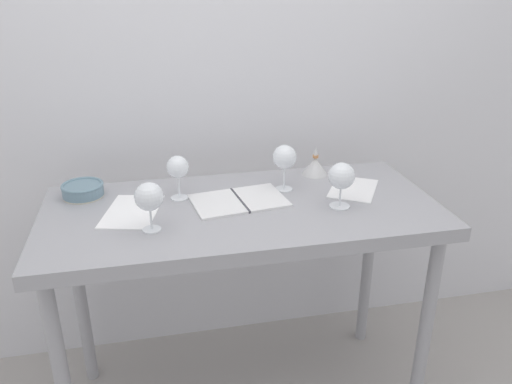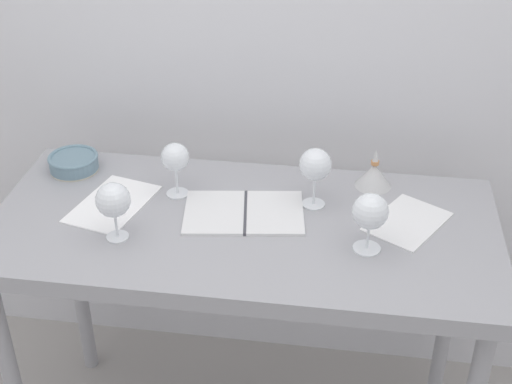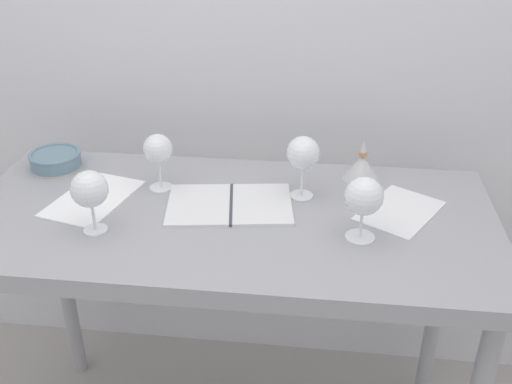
{
  "view_description": "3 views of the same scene",
  "coord_description": "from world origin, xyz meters",
  "px_view_note": "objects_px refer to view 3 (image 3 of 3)",
  "views": [
    {
      "loc": [
        -0.3,
        -1.62,
        1.66
      ],
      "look_at": [
        0.04,
        -0.04,
        0.97
      ],
      "focal_mm": 35.64,
      "sensor_mm": 36.0,
      "label": 1
    },
    {
      "loc": [
        0.27,
        -1.61,
        2.01
      ],
      "look_at": [
        0.03,
        0.02,
        0.99
      ],
      "focal_mm": 50.14,
      "sensor_mm": 36.0,
      "label": 2
    },
    {
      "loc": [
        0.23,
        -1.32,
        1.7
      ],
      "look_at": [
        0.07,
        0.01,
        0.96
      ],
      "focal_mm": 41.51,
      "sensor_mm": 36.0,
      "label": 3
    }
  ],
  "objects_px": {
    "wine_glass_far_left": "(158,150)",
    "tasting_bowl": "(55,159)",
    "open_notebook": "(230,204)",
    "tasting_sheet_upper": "(400,211)",
    "wine_glass_near_right": "(364,198)",
    "wine_glass_near_left": "(90,191)",
    "decanter_funnel": "(362,166)",
    "wine_glass_far_right": "(303,154)",
    "tasting_sheet_lower": "(93,198)"
  },
  "relations": [
    {
      "from": "wine_glass_near_right",
      "to": "tasting_sheet_upper",
      "type": "relative_size",
      "value": 0.7
    },
    {
      "from": "open_notebook",
      "to": "tasting_sheet_upper",
      "type": "xyz_separation_m",
      "value": [
        0.45,
        0.02,
        -0.0
      ]
    },
    {
      "from": "wine_glass_near_right",
      "to": "tasting_sheet_lower",
      "type": "bearing_deg",
      "value": 171.17
    },
    {
      "from": "wine_glass_far_left",
      "to": "tasting_sheet_lower",
      "type": "xyz_separation_m",
      "value": [
        -0.17,
        -0.08,
        -0.12
      ]
    },
    {
      "from": "wine_glass_near_left",
      "to": "tasting_sheet_lower",
      "type": "height_order",
      "value": "wine_glass_near_left"
    },
    {
      "from": "tasting_sheet_upper",
      "to": "decanter_funnel",
      "type": "height_order",
      "value": "decanter_funnel"
    },
    {
      "from": "wine_glass_far_left",
      "to": "tasting_bowl",
      "type": "height_order",
      "value": "wine_glass_far_left"
    },
    {
      "from": "wine_glass_near_left",
      "to": "decanter_funnel",
      "type": "distance_m",
      "value": 0.77
    },
    {
      "from": "wine_glass_far_left",
      "to": "tasting_sheet_upper",
      "type": "xyz_separation_m",
      "value": [
        0.66,
        -0.05,
        -0.12
      ]
    },
    {
      "from": "wine_glass_far_left",
      "to": "tasting_bowl",
      "type": "xyz_separation_m",
      "value": [
        -0.35,
        0.09,
        -0.09
      ]
    },
    {
      "from": "wine_glass_far_left",
      "to": "decanter_funnel",
      "type": "distance_m",
      "value": 0.58
    },
    {
      "from": "wine_glass_near_left",
      "to": "open_notebook",
      "type": "xyz_separation_m",
      "value": [
        0.31,
        0.16,
        -0.11
      ]
    },
    {
      "from": "wine_glass_far_right",
      "to": "open_notebook",
      "type": "bearing_deg",
      "value": -158.4
    },
    {
      "from": "wine_glass_far_left",
      "to": "decanter_funnel",
      "type": "xyz_separation_m",
      "value": [
        0.56,
        0.13,
        -0.08
      ]
    },
    {
      "from": "tasting_sheet_upper",
      "to": "tasting_bowl",
      "type": "distance_m",
      "value": 1.02
    },
    {
      "from": "open_notebook",
      "to": "tasting_sheet_lower",
      "type": "bearing_deg",
      "value": 172.95
    },
    {
      "from": "tasting_sheet_lower",
      "to": "wine_glass_near_left",
      "type": "bearing_deg",
      "value": -53.56
    },
    {
      "from": "tasting_sheet_upper",
      "to": "decanter_funnel",
      "type": "bearing_deg",
      "value": 148.77
    },
    {
      "from": "wine_glass_near_left",
      "to": "wine_glass_far_left",
      "type": "distance_m",
      "value": 0.26
    },
    {
      "from": "wine_glass_far_right",
      "to": "tasting_sheet_upper",
      "type": "bearing_deg",
      "value": -11.08
    },
    {
      "from": "wine_glass_near_right",
      "to": "wine_glass_far_left",
      "type": "height_order",
      "value": "same"
    },
    {
      "from": "tasting_sheet_upper",
      "to": "tasting_sheet_lower",
      "type": "height_order",
      "value": "same"
    },
    {
      "from": "tasting_sheet_upper",
      "to": "tasting_bowl",
      "type": "relative_size",
      "value": 1.54
    },
    {
      "from": "wine_glass_near_left",
      "to": "open_notebook",
      "type": "bearing_deg",
      "value": 27.07
    },
    {
      "from": "tasting_bowl",
      "to": "tasting_sheet_upper",
      "type": "bearing_deg",
      "value": -8.01
    },
    {
      "from": "open_notebook",
      "to": "tasting_bowl",
      "type": "height_order",
      "value": "tasting_bowl"
    },
    {
      "from": "wine_glass_near_left",
      "to": "wine_glass_far_right",
      "type": "bearing_deg",
      "value": 25.07
    },
    {
      "from": "wine_glass_near_left",
      "to": "decanter_funnel",
      "type": "relative_size",
      "value": 1.35
    },
    {
      "from": "wine_glass_near_right",
      "to": "tasting_bowl",
      "type": "xyz_separation_m",
      "value": [
        -0.9,
        0.28,
        -0.08
      ]
    },
    {
      "from": "wine_glass_near_right",
      "to": "wine_glass_near_left",
      "type": "xyz_separation_m",
      "value": [
        -0.66,
        -0.04,
        0.0
      ]
    },
    {
      "from": "open_notebook",
      "to": "tasting_sheet_upper",
      "type": "height_order",
      "value": "open_notebook"
    },
    {
      "from": "wine_glass_far_right",
      "to": "decanter_funnel",
      "type": "height_order",
      "value": "wine_glass_far_right"
    },
    {
      "from": "wine_glass_near_right",
      "to": "tasting_sheet_upper",
      "type": "height_order",
      "value": "wine_glass_near_right"
    },
    {
      "from": "wine_glass_near_left",
      "to": "open_notebook",
      "type": "height_order",
      "value": "wine_glass_near_left"
    },
    {
      "from": "tasting_sheet_upper",
      "to": "open_notebook",
      "type": "bearing_deg",
      "value": -146.01
    },
    {
      "from": "tasting_bowl",
      "to": "decanter_funnel",
      "type": "height_order",
      "value": "decanter_funnel"
    },
    {
      "from": "wine_glass_far_left",
      "to": "decanter_funnel",
      "type": "height_order",
      "value": "wine_glass_far_left"
    },
    {
      "from": "wine_glass_near_right",
      "to": "wine_glass_near_left",
      "type": "height_order",
      "value": "same"
    },
    {
      "from": "wine_glass_near_right",
      "to": "wine_glass_far_left",
      "type": "bearing_deg",
      "value": 160.73
    },
    {
      "from": "wine_glass_near_left",
      "to": "tasting_bowl",
      "type": "height_order",
      "value": "wine_glass_near_left"
    },
    {
      "from": "wine_glass_near_left",
      "to": "wine_glass_far_left",
      "type": "xyz_separation_m",
      "value": [
        0.11,
        0.24,
        0.0
      ]
    },
    {
      "from": "wine_glass_far_left",
      "to": "tasting_sheet_lower",
      "type": "distance_m",
      "value": 0.22
    },
    {
      "from": "wine_glass_near_right",
      "to": "tasting_sheet_upper",
      "type": "distance_m",
      "value": 0.21
    },
    {
      "from": "tasting_sheet_upper",
      "to": "decanter_funnel",
      "type": "relative_size",
      "value": 1.93
    },
    {
      "from": "wine_glass_near_right",
      "to": "tasting_bowl",
      "type": "relative_size",
      "value": 1.07
    },
    {
      "from": "decanter_funnel",
      "to": "open_notebook",
      "type": "bearing_deg",
      "value": -150.1
    },
    {
      "from": "tasting_bowl",
      "to": "decanter_funnel",
      "type": "relative_size",
      "value": 1.26
    },
    {
      "from": "wine_glass_near_right",
      "to": "tasting_bowl",
      "type": "bearing_deg",
      "value": 162.51
    },
    {
      "from": "wine_glass_far_left",
      "to": "tasting_sheet_lower",
      "type": "relative_size",
      "value": 0.6
    },
    {
      "from": "open_notebook",
      "to": "tasting_sheet_upper",
      "type": "distance_m",
      "value": 0.45
    }
  ]
}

